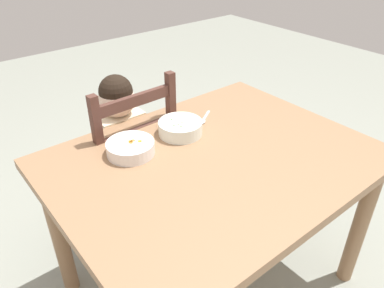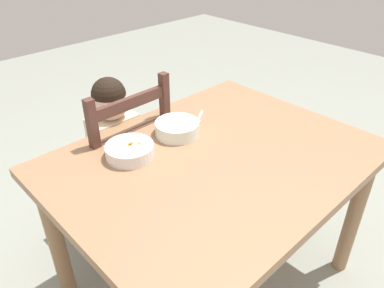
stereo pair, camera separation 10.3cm
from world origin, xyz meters
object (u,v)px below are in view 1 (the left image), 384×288
object	(u,v)px
dining_table	(214,178)
child_figure	(124,140)
bowl_of_peas	(180,127)
bowl_of_carrots	(131,148)
dining_chair	(127,168)
spoon	(203,120)

from	to	relation	value
dining_table	child_figure	bearing A→B (deg)	102.85
bowl_of_peas	bowl_of_carrots	distance (m)	0.25
dining_table	dining_chair	bearing A→B (deg)	102.63
dining_chair	spoon	xyz separation A→B (m)	(0.28, -0.27, 0.30)
spoon	bowl_of_carrots	bearing A→B (deg)	-175.90
dining_table	child_figure	world-z (taller)	child_figure
dining_table	dining_chair	distance (m)	0.57
dining_chair	child_figure	size ratio (longest dim) A/B	1.01
bowl_of_carrots	spoon	world-z (taller)	bowl_of_carrots
dining_table	dining_chair	xyz separation A→B (m)	(-0.12, 0.52, -0.19)
dining_table	child_figure	xyz separation A→B (m)	(-0.12, 0.52, -0.02)
dining_chair	spoon	size ratio (longest dim) A/B	7.60
dining_table	bowl_of_carrots	world-z (taller)	bowl_of_carrots
dining_table	bowl_of_carrots	distance (m)	0.36
dining_chair	bowl_of_carrots	world-z (taller)	dining_chair
dining_table	bowl_of_peas	distance (m)	0.27
bowl_of_carrots	spoon	bearing A→B (deg)	4.10
dining_chair	spoon	world-z (taller)	dining_chair
bowl_of_carrots	dining_table	bearing A→B (deg)	-43.21
dining_chair	bowl_of_peas	world-z (taller)	dining_chair
dining_chair	bowl_of_carrots	size ratio (longest dim) A/B	5.03
bowl_of_peas	dining_table	bearing A→B (deg)	-91.25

